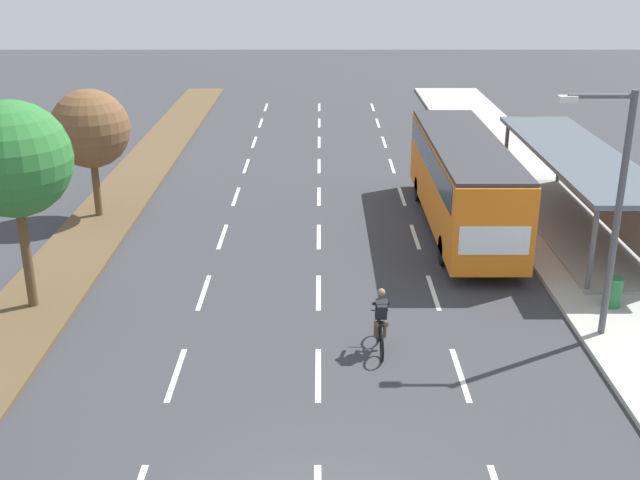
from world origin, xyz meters
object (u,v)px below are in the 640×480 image
at_px(trash_bin, 617,293).
at_px(bus, 467,175).
at_px(cyclist, 384,323).
at_px(median_tree_second, 17,159).
at_px(median_tree_third, 94,129).
at_px(bus_shelter, 586,183).
at_px(streetlight, 617,200).

bearing_deg(trash_bin, bus, 114.66).
relative_size(cyclist, trash_bin, 2.14).
distance_m(bus, median_tree_second, 15.34).
height_order(median_tree_third, trash_bin, median_tree_third).
height_order(cyclist, median_tree_third, median_tree_third).
bearing_deg(trash_bin, cyclist, -160.84).
bearing_deg(bus, cyclist, -111.27).
distance_m(cyclist, median_tree_third, 14.91).
bearing_deg(bus_shelter, trash_bin, -99.18).
xyz_separation_m(cyclist, streetlight, (5.81, 0.71, 3.10)).
bearing_deg(cyclist, bus, 68.73).
bearing_deg(median_tree_third, cyclist, -46.30).
height_order(streetlight, trash_bin, streetlight).
bearing_deg(bus_shelter, streetlight, -104.20).
distance_m(bus, median_tree_third, 13.90).
xyz_separation_m(median_tree_second, median_tree_third, (-0.25, 8.10, -0.96)).
bearing_deg(bus, streetlight, -75.91).
height_order(median_tree_second, median_tree_third, median_tree_second).
height_order(median_tree_second, streetlight, streetlight).
bearing_deg(streetlight, cyclist, -173.03).
height_order(cyclist, trash_bin, cyclist).
xyz_separation_m(bus_shelter, cyclist, (-7.92, -9.06, -1.08)).
xyz_separation_m(median_tree_third, streetlight, (15.94, -9.89, 0.40)).
xyz_separation_m(bus_shelter, trash_bin, (-1.08, -6.68, -1.29)).
relative_size(bus_shelter, streetlight, 1.89).
xyz_separation_m(bus_shelter, bus, (-4.28, 0.29, 0.20)).
bearing_deg(bus, bus_shelter, -3.89).
bearing_deg(bus, median_tree_third, 174.80).
bearing_deg(cyclist, streetlight, 6.97).
bearing_deg(cyclist, trash_bin, 19.16).
distance_m(median_tree_second, trash_bin, 17.17).
bearing_deg(cyclist, median_tree_third, 133.70).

